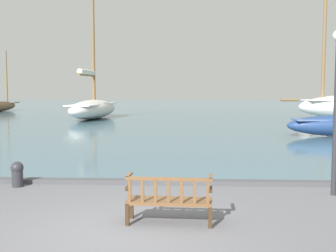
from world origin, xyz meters
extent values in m
plane|color=slate|center=(0.00, 0.00, 0.00)|extent=(160.00, 160.00, 0.00)
cube|color=slate|center=(0.00, 44.00, 0.04)|extent=(100.00, 80.00, 0.08)
cube|color=#4C4C50|center=(0.00, 3.85, 0.06)|extent=(40.00, 0.30, 0.12)
cube|color=#3D2A19|center=(0.10, 0.91, 0.21)|extent=(0.07, 0.07, 0.42)
cube|color=#3D2A19|center=(1.63, 0.83, 0.21)|extent=(0.07, 0.07, 0.42)
cube|color=#3D2A19|center=(0.08, 0.46, 0.21)|extent=(0.07, 0.07, 0.42)
cube|color=#3D2A19|center=(1.61, 0.38, 0.21)|extent=(0.07, 0.07, 0.42)
cube|color=brown|center=(0.86, 0.64, 0.42)|extent=(1.62, 0.60, 0.06)
cube|color=brown|center=(0.85, 0.43, 0.89)|extent=(1.60, 0.13, 0.06)
cube|color=brown|center=(0.13, 0.46, 0.66)|extent=(0.06, 0.04, 0.41)
cube|color=brown|center=(0.37, 0.45, 0.66)|extent=(0.06, 0.04, 0.41)
cube|color=brown|center=(0.61, 0.44, 0.66)|extent=(0.06, 0.04, 0.41)
cube|color=brown|center=(0.85, 0.43, 0.66)|extent=(0.06, 0.04, 0.41)
cube|color=brown|center=(1.09, 0.41, 0.66)|extent=(0.06, 0.04, 0.41)
cube|color=brown|center=(1.33, 0.40, 0.66)|extent=(0.06, 0.04, 0.41)
cube|color=brown|center=(1.57, 0.39, 0.66)|extent=(0.06, 0.04, 0.41)
cube|color=#3D2A19|center=(0.08, 0.59, 0.69)|extent=(0.07, 0.30, 0.06)
cube|color=brown|center=(0.09, 0.68, 0.90)|extent=(0.08, 0.47, 0.04)
cube|color=#3D2A19|center=(1.62, 0.52, 0.69)|extent=(0.07, 0.30, 0.06)
cube|color=brown|center=(1.63, 0.61, 0.90)|extent=(0.08, 0.47, 0.04)
ellipsoid|color=silver|center=(-6.35, 26.66, 0.84)|extent=(3.49, 9.04, 1.52)
cube|color=white|center=(-6.35, 26.66, 1.26)|extent=(2.73, 7.92, 0.08)
cylinder|color=brown|center=(-6.33, 26.88, 7.06)|extent=(0.26, 0.26, 11.51)
cylinder|color=brown|center=(-6.50, 25.18, 3.57)|extent=(0.56, 3.42, 0.21)
cylinder|color=silver|center=(-6.50, 25.18, 3.78)|extent=(0.73, 3.10, 0.42)
cylinder|color=brown|center=(12.04, 26.98, 5.77)|extent=(0.26, 0.26, 8.28)
cylinder|color=brown|center=(9.36, 26.57, 1.62)|extent=(1.50, 0.43, 0.21)
cylinder|color=brown|center=(-18.44, 38.27, 3.80)|extent=(0.16, 0.16, 5.67)
cylinder|color=brown|center=(-18.16, 40.09, 0.94)|extent=(0.30, 1.13, 0.13)
cylinder|color=#2D2D33|center=(-3.19, 3.42, 0.25)|extent=(0.28, 0.28, 0.49)
sphere|color=#2D2D33|center=(-3.19, 3.42, 0.49)|extent=(0.33, 0.33, 0.33)
cylinder|color=#2D2D33|center=(4.68, 2.89, 1.80)|extent=(0.12, 0.12, 3.61)
camera|label=1|loc=(1.16, -7.11, 2.54)|focal=45.00mm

